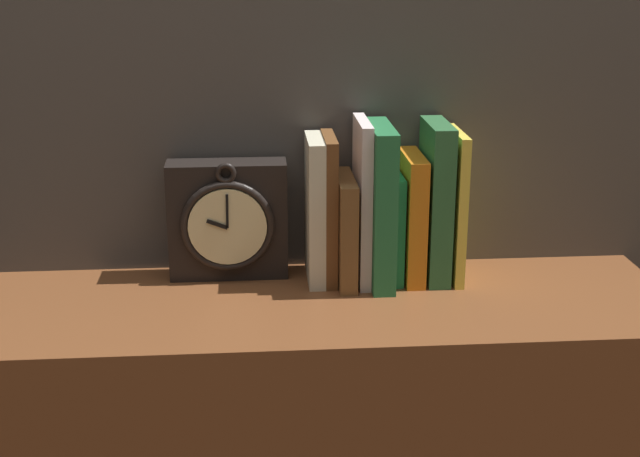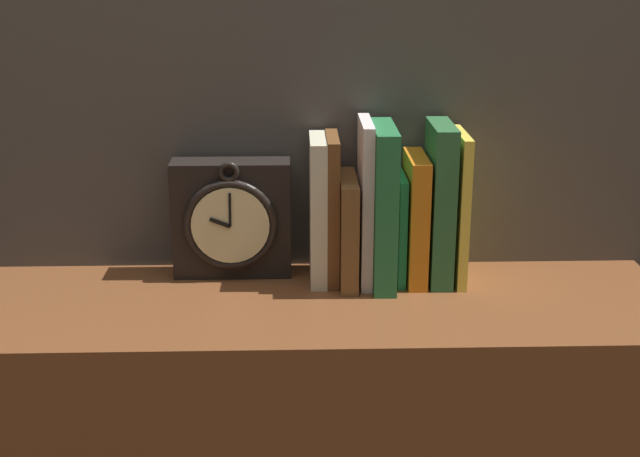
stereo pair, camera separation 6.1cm
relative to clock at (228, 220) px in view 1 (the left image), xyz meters
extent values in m
cube|color=#47423D|center=(0.14, 0.07, 0.26)|extent=(6.00, 0.05, 2.60)
cube|color=black|center=(0.00, 0.01, 0.00)|extent=(0.19, 0.06, 0.19)
torus|color=black|center=(0.00, -0.03, 0.00)|extent=(0.15, 0.01, 0.15)
cylinder|color=beige|center=(0.00, -0.03, 0.00)|extent=(0.12, 0.01, 0.12)
cube|color=black|center=(-0.02, -0.04, 0.01)|extent=(0.03, 0.00, 0.02)
cube|color=black|center=(0.00, -0.04, 0.03)|extent=(0.00, 0.00, 0.05)
torus|color=black|center=(0.00, -0.03, 0.09)|extent=(0.03, 0.01, 0.03)
cube|color=beige|center=(0.14, -0.02, 0.02)|extent=(0.03, 0.12, 0.23)
cube|color=brown|center=(0.16, -0.02, 0.02)|extent=(0.02, 0.12, 0.23)
cube|color=brown|center=(0.18, -0.03, -0.01)|extent=(0.03, 0.14, 0.17)
cube|color=silver|center=(0.21, -0.03, 0.03)|extent=(0.02, 0.13, 0.26)
cube|color=#26703E|center=(0.24, -0.04, 0.03)|extent=(0.03, 0.15, 0.25)
cube|color=#217244|center=(0.27, -0.02, -0.01)|extent=(0.01, 0.11, 0.17)
cube|color=orange|center=(0.29, -0.03, 0.01)|extent=(0.03, 0.12, 0.20)
cube|color=#2D6538|center=(0.33, -0.03, 0.03)|extent=(0.03, 0.12, 0.25)
cube|color=yellow|center=(0.36, -0.03, 0.02)|extent=(0.01, 0.13, 0.24)
camera|label=1|loc=(0.04, -1.36, 0.43)|focal=50.00mm
camera|label=2|loc=(0.10, -1.36, 0.43)|focal=50.00mm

